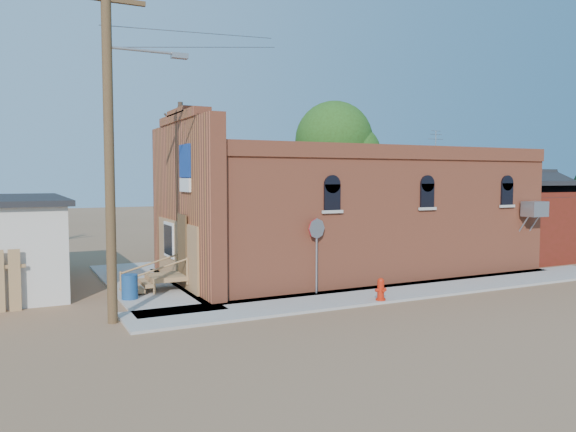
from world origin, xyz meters
name	(u,v)px	position (x,y,z in m)	size (l,w,h in m)	color
ground	(392,301)	(0.00, 0.00, 0.00)	(120.00, 120.00, 0.00)	brown
sidewalk_south	(412,291)	(1.50, 0.90, 0.04)	(19.00, 2.20, 0.08)	#9E9991
sidewalk_west	(146,284)	(-6.30, 6.00, 0.04)	(2.60, 10.00, 0.08)	#9E9991
brick_bar	(343,214)	(1.64, 5.49, 2.34)	(16.40, 7.97, 6.30)	#C35C3B
red_shed	(516,210)	(11.50, 5.50, 2.27)	(5.40, 6.40, 4.30)	#531A0E
utility_pole	(111,142)	(-8.14, 1.20, 4.77)	(3.12, 0.26, 9.00)	#4C2E1E
tree_bare_near	(181,134)	(-3.00, 13.00, 5.96)	(2.80, 2.80, 7.65)	#412E25
tree_leafy	(334,140)	(6.00, 13.50, 5.93)	(4.40, 4.40, 8.15)	#412E25
fire_hydrant	(381,289)	(-0.42, 0.00, 0.42)	(0.40, 0.38, 0.69)	red
stop_sign	(317,236)	(-1.67, 1.80, 1.97)	(0.65, 0.23, 2.45)	gray
trash_barrel	(130,287)	(-7.30, 3.63, 0.46)	(0.50, 0.50, 0.76)	navy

